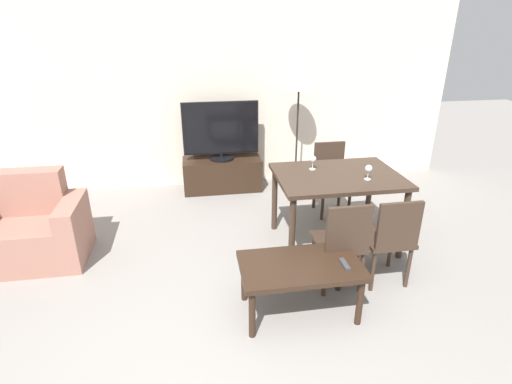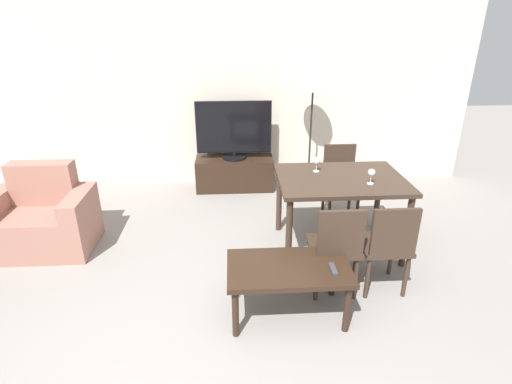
{
  "view_description": "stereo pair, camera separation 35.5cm",
  "coord_description": "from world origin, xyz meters",
  "px_view_note": "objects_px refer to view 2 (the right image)",
  "views": [
    {
      "loc": [
        -0.19,
        -1.49,
        2.15
      ],
      "look_at": [
        0.38,
        1.93,
        0.65
      ],
      "focal_mm": 28.0,
      "sensor_mm": 36.0,
      "label": 1
    },
    {
      "loc": [
        0.17,
        -1.53,
        2.15
      ],
      "look_at": [
        0.38,
        1.93,
        0.65
      ],
      "focal_mm": 28.0,
      "sensor_mm": 36.0,
      "label": 2
    }
  ],
  "objects_px": {
    "tv_stand": "(235,173)",
    "wine_glass_center": "(372,174)",
    "floor_lamp": "(313,85)",
    "remote_primary": "(333,269)",
    "dining_chair_near_right": "(387,243)",
    "coffee_table": "(289,272)",
    "wine_glass_left": "(317,162)",
    "dining_table": "(340,186)",
    "dining_chair_near": "(336,245)",
    "armchair": "(42,220)",
    "dining_chair_far": "(340,177)",
    "tv": "(234,130)"
  },
  "relations": [
    {
      "from": "armchair",
      "to": "wine_glass_center",
      "type": "distance_m",
      "value": 3.25
    },
    {
      "from": "dining_chair_near",
      "to": "dining_chair_near_right",
      "type": "height_order",
      "value": "same"
    },
    {
      "from": "coffee_table",
      "to": "dining_table",
      "type": "relative_size",
      "value": 0.77
    },
    {
      "from": "floor_lamp",
      "to": "coffee_table",
      "type": "bearing_deg",
      "value": -103.84
    },
    {
      "from": "armchair",
      "to": "floor_lamp",
      "type": "xyz_separation_m",
      "value": [
        2.95,
        1.37,
        1.1
      ]
    },
    {
      "from": "remote_primary",
      "to": "wine_glass_center",
      "type": "relative_size",
      "value": 1.03
    },
    {
      "from": "tv",
      "to": "dining_chair_near",
      "type": "distance_m",
      "value": 2.53
    },
    {
      "from": "dining_chair_near",
      "to": "remote_primary",
      "type": "bearing_deg",
      "value": -107.53
    },
    {
      "from": "armchair",
      "to": "dining_chair_near",
      "type": "distance_m",
      "value": 2.9
    },
    {
      "from": "tv_stand",
      "to": "dining_table",
      "type": "bearing_deg",
      "value": -58.03
    },
    {
      "from": "dining_chair_near_right",
      "to": "dining_table",
      "type": "bearing_deg",
      "value": 105.75
    },
    {
      "from": "armchair",
      "to": "dining_chair_near_right",
      "type": "xyz_separation_m",
      "value": [
        3.17,
        -0.92,
        0.16
      ]
    },
    {
      "from": "dining_chair_near",
      "to": "floor_lamp",
      "type": "relative_size",
      "value": 0.52
    },
    {
      "from": "coffee_table",
      "to": "floor_lamp",
      "type": "relative_size",
      "value": 0.58
    },
    {
      "from": "dining_chair_near_right",
      "to": "remote_primary",
      "type": "xyz_separation_m",
      "value": [
        -0.52,
        -0.32,
        -0.01
      ]
    },
    {
      "from": "tv",
      "to": "wine_glass_left",
      "type": "distance_m",
      "value": 1.65
    },
    {
      "from": "dining_table",
      "to": "remote_primary",
      "type": "height_order",
      "value": "dining_table"
    },
    {
      "from": "floor_lamp",
      "to": "wine_glass_left",
      "type": "distance_m",
      "value": 1.48
    },
    {
      "from": "tv",
      "to": "wine_glass_left",
      "type": "height_order",
      "value": "tv"
    },
    {
      "from": "floor_lamp",
      "to": "remote_primary",
      "type": "bearing_deg",
      "value": -96.64
    },
    {
      "from": "armchair",
      "to": "dining_chair_far",
      "type": "height_order",
      "value": "armchair"
    },
    {
      "from": "dining_chair_near_right",
      "to": "wine_glass_center",
      "type": "xyz_separation_m",
      "value": [
        0.01,
        0.57,
        0.4
      ]
    },
    {
      "from": "floor_lamp",
      "to": "wine_glass_center",
      "type": "height_order",
      "value": "floor_lamp"
    },
    {
      "from": "dining_chair_far",
      "to": "dining_chair_near_right",
      "type": "height_order",
      "value": "same"
    },
    {
      "from": "dining_chair_near",
      "to": "remote_primary",
      "type": "height_order",
      "value": "dining_chair_near"
    },
    {
      "from": "armchair",
      "to": "floor_lamp",
      "type": "height_order",
      "value": "floor_lamp"
    },
    {
      "from": "remote_primary",
      "to": "wine_glass_center",
      "type": "bearing_deg",
      "value": 58.87
    },
    {
      "from": "tv",
      "to": "remote_primary",
      "type": "height_order",
      "value": "tv"
    },
    {
      "from": "armchair",
      "to": "remote_primary",
      "type": "distance_m",
      "value": 2.92
    },
    {
      "from": "tv_stand",
      "to": "wine_glass_center",
      "type": "bearing_deg",
      "value": -55.48
    },
    {
      "from": "dining_table",
      "to": "wine_glass_left",
      "type": "distance_m",
      "value": 0.33
    },
    {
      "from": "coffee_table",
      "to": "dining_chair_near_right",
      "type": "distance_m",
      "value": 0.88
    },
    {
      "from": "wine_glass_left",
      "to": "wine_glass_center",
      "type": "relative_size",
      "value": 1.0
    },
    {
      "from": "armchair",
      "to": "tv",
      "type": "xyz_separation_m",
      "value": [
        1.95,
        1.46,
        0.51
      ]
    },
    {
      "from": "dining_chair_near_right",
      "to": "coffee_table",
      "type": "bearing_deg",
      "value": -163.86
    },
    {
      "from": "wine_glass_left",
      "to": "dining_chair_near",
      "type": "bearing_deg",
      "value": -90.26
    },
    {
      "from": "armchair",
      "to": "dining_chair_near_right",
      "type": "height_order",
      "value": "armchair"
    },
    {
      "from": "coffee_table",
      "to": "dining_table",
      "type": "bearing_deg",
      "value": 57.58
    },
    {
      "from": "dining_table",
      "to": "remote_primary",
      "type": "bearing_deg",
      "value": -106.28
    },
    {
      "from": "floor_lamp",
      "to": "wine_glass_left",
      "type": "xyz_separation_m",
      "value": [
        -0.2,
        -1.36,
        -0.55
      ]
    },
    {
      "from": "dining_chair_near",
      "to": "coffee_table",
      "type": "bearing_deg",
      "value": -149.85
    },
    {
      "from": "armchair",
      "to": "remote_primary",
      "type": "bearing_deg",
      "value": -25.01
    },
    {
      "from": "dining_chair_near",
      "to": "wine_glass_center",
      "type": "xyz_separation_m",
      "value": [
        0.44,
        0.57,
        0.4
      ]
    },
    {
      "from": "dining_table",
      "to": "dining_chair_near_right",
      "type": "distance_m",
      "value": 0.81
    },
    {
      "from": "tv",
      "to": "remote_primary",
      "type": "relative_size",
      "value": 6.58
    },
    {
      "from": "dining_chair_near",
      "to": "floor_lamp",
      "type": "xyz_separation_m",
      "value": [
        0.2,
        2.28,
        0.94
      ]
    },
    {
      "from": "armchair",
      "to": "dining_chair_far",
      "type": "xyz_separation_m",
      "value": [
        3.17,
        0.59,
        0.16
      ]
    },
    {
      "from": "dining_table",
      "to": "dining_chair_near",
      "type": "bearing_deg",
      "value": -105.75
    },
    {
      "from": "dining_table",
      "to": "tv_stand",
      "type": "bearing_deg",
      "value": 121.97
    },
    {
      "from": "dining_table",
      "to": "wine_glass_left",
      "type": "height_order",
      "value": "wine_glass_left"
    }
  ]
}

